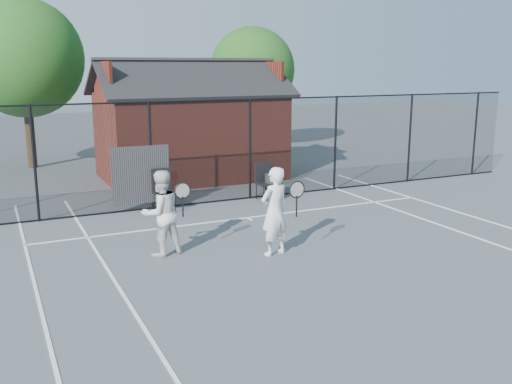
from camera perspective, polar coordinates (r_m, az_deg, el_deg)
name	(u,v)px	position (r m, az deg, el deg)	size (l,w,h in m)	color
ground	(304,250)	(12.51, 4.86, -5.85)	(80.00, 80.00, 0.00)	#4D5158
court_lines	(338,270)	(11.45, 8.21, -7.68)	(11.02, 18.00, 0.01)	white
fence	(209,154)	(16.46, -4.75, 3.81)	(22.04, 3.00, 3.00)	black
clubhouse	(190,132)	(20.44, -6.62, 5.94)	(6.50, 4.36, 4.19)	maroon
tree_left	(24,58)	(23.78, -22.22, 12.28)	(4.48, 4.48, 6.44)	black
tree_right	(252,70)	(27.28, -0.38, 12.10)	(3.97, 3.97, 5.70)	black
player_front	(275,211)	(11.96, 1.88, -1.93)	(0.89, 0.70, 1.89)	white
player_back	(161,213)	(12.12, -9.47, -2.09)	(1.05, 0.86, 1.82)	silver
chair_left	(164,191)	(15.80, -9.16, 0.08)	(0.55, 0.57, 1.14)	black
chair_right	(267,182)	(16.91, 1.06, 1.00)	(0.53, 0.55, 1.10)	black
waste_bin	(274,187)	(17.05, 1.79, 0.55)	(0.54, 0.54, 0.78)	#242424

